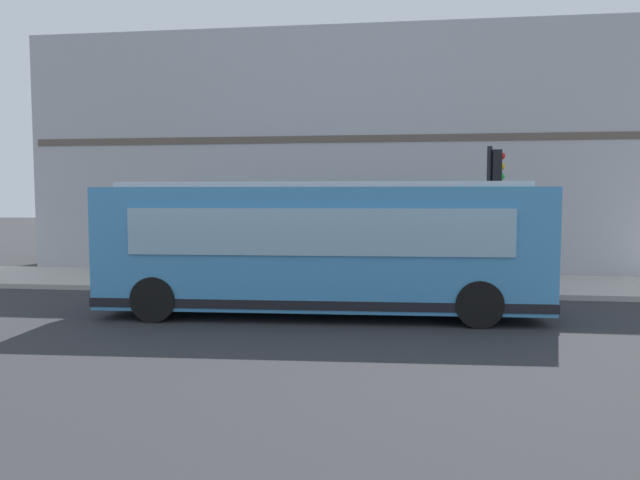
{
  "coord_description": "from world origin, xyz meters",
  "views": [
    {
      "loc": [
        -13.56,
        -2.47,
        2.73
      ],
      "look_at": [
        2.36,
        -0.42,
        1.57
      ],
      "focal_mm": 33.13,
      "sensor_mm": 36.0,
      "label": 1
    }
  ],
  "objects_px": {
    "city_bus_nearside": "(321,248)",
    "pedestrian_near_hydrant": "(187,247)",
    "pedestrian_near_building_entrance": "(152,249)",
    "fire_hydrant": "(311,273)",
    "pedestrian_walking_along_curb": "(308,252)",
    "newspaper_vending_box": "(354,267)",
    "traffic_light_near_corner": "(493,190)"
  },
  "relations": [
    {
      "from": "traffic_light_near_corner",
      "to": "newspaper_vending_box",
      "type": "xyz_separation_m",
      "value": [
        1.14,
        3.93,
        -2.32
      ]
    },
    {
      "from": "fire_hydrant",
      "to": "pedestrian_near_building_entrance",
      "type": "bearing_deg",
      "value": 84.49
    },
    {
      "from": "pedestrian_near_building_entrance",
      "to": "fire_hydrant",
      "type": "bearing_deg",
      "value": -95.51
    },
    {
      "from": "pedestrian_near_building_entrance",
      "to": "pedestrian_near_hydrant",
      "type": "bearing_deg",
      "value": -16.05
    },
    {
      "from": "pedestrian_walking_along_curb",
      "to": "newspaper_vending_box",
      "type": "distance_m",
      "value": 1.5
    },
    {
      "from": "newspaper_vending_box",
      "to": "traffic_light_near_corner",
      "type": "bearing_deg",
      "value": -106.18
    },
    {
      "from": "city_bus_nearside",
      "to": "pedestrian_near_hydrant",
      "type": "xyz_separation_m",
      "value": [
        5.76,
        5.34,
        -0.51
      ]
    },
    {
      "from": "pedestrian_near_building_entrance",
      "to": "pedestrian_walking_along_curb",
      "type": "height_order",
      "value": "pedestrian_near_building_entrance"
    },
    {
      "from": "pedestrian_walking_along_curb",
      "to": "traffic_light_near_corner",
      "type": "bearing_deg",
      "value": -102.13
    },
    {
      "from": "city_bus_nearside",
      "to": "pedestrian_near_building_entrance",
      "type": "relative_size",
      "value": 5.97
    },
    {
      "from": "pedestrian_near_hydrant",
      "to": "pedestrian_near_building_entrance",
      "type": "distance_m",
      "value": 1.83
    },
    {
      "from": "pedestrian_walking_along_curb",
      "to": "city_bus_nearside",
      "type": "bearing_deg",
      "value": -167.57
    },
    {
      "from": "pedestrian_near_hydrant",
      "to": "newspaper_vending_box",
      "type": "xyz_separation_m",
      "value": [
        -1.35,
        -5.8,
        -0.44
      ]
    },
    {
      "from": "pedestrian_near_hydrant",
      "to": "pedestrian_walking_along_curb",
      "type": "bearing_deg",
      "value": -107.02
    },
    {
      "from": "fire_hydrant",
      "to": "newspaper_vending_box",
      "type": "distance_m",
      "value": 1.51
    },
    {
      "from": "traffic_light_near_corner",
      "to": "pedestrian_near_building_entrance",
      "type": "xyz_separation_m",
      "value": [
        0.73,
        10.23,
        -1.8
      ]
    },
    {
      "from": "city_bus_nearside",
      "to": "newspaper_vending_box",
      "type": "bearing_deg",
      "value": -5.94
    },
    {
      "from": "traffic_light_near_corner",
      "to": "newspaper_vending_box",
      "type": "relative_size",
      "value": 4.43
    },
    {
      "from": "fire_hydrant",
      "to": "pedestrian_near_hydrant",
      "type": "height_order",
      "value": "pedestrian_near_hydrant"
    },
    {
      "from": "pedestrian_near_building_entrance",
      "to": "newspaper_vending_box",
      "type": "distance_m",
      "value": 6.34
    },
    {
      "from": "pedestrian_near_hydrant",
      "to": "newspaper_vending_box",
      "type": "relative_size",
      "value": 1.74
    },
    {
      "from": "pedestrian_walking_along_curb",
      "to": "newspaper_vending_box",
      "type": "height_order",
      "value": "pedestrian_walking_along_curb"
    },
    {
      "from": "city_bus_nearside",
      "to": "pedestrian_walking_along_curb",
      "type": "xyz_separation_m",
      "value": [
        4.42,
        0.98,
        -0.5
      ]
    },
    {
      "from": "city_bus_nearside",
      "to": "newspaper_vending_box",
      "type": "xyz_separation_m",
      "value": [
        4.41,
        -0.46,
        -0.95
      ]
    },
    {
      "from": "pedestrian_near_hydrant",
      "to": "newspaper_vending_box",
      "type": "distance_m",
      "value": 5.97
    },
    {
      "from": "traffic_light_near_corner",
      "to": "pedestrian_walking_along_curb",
      "type": "distance_m",
      "value": 5.8
    },
    {
      "from": "city_bus_nearside",
      "to": "pedestrian_near_hydrant",
      "type": "bearing_deg",
      "value": 42.84
    },
    {
      "from": "traffic_light_near_corner",
      "to": "pedestrian_near_hydrant",
      "type": "distance_m",
      "value": 10.22
    },
    {
      "from": "city_bus_nearside",
      "to": "fire_hydrant",
      "type": "height_order",
      "value": "city_bus_nearside"
    },
    {
      "from": "traffic_light_near_corner",
      "to": "pedestrian_walking_along_curb",
      "type": "xyz_separation_m",
      "value": [
        1.15,
        5.36,
        -1.88
      ]
    },
    {
      "from": "city_bus_nearside",
      "to": "pedestrian_near_hydrant",
      "type": "relative_size",
      "value": 6.46
    },
    {
      "from": "city_bus_nearside",
      "to": "pedestrian_near_building_entrance",
      "type": "bearing_deg",
      "value": 55.6
    }
  ]
}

